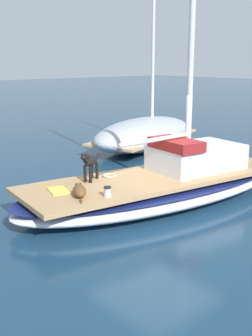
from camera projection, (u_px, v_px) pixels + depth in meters
ground_plane at (157, 202)px, 10.28m from camera, size 120.00×120.00×0.00m
sailboat_main at (158, 189)px, 10.20m from camera, size 3.44×7.50×0.66m
mast_main at (189, 12)px, 9.61m from camera, size 0.14×2.27×8.15m
cabin_house at (194, 156)px, 10.62m from camera, size 1.68×2.39×0.84m
dog_brown at (79, 190)px, 8.61m from camera, size 0.86×0.56×0.22m
dog_black at (90, 163)px, 9.58m from camera, size 0.54×0.86×0.70m
deck_winch at (107, 192)px, 8.54m from camera, size 0.16×0.16×0.21m
coiled_rope at (110, 176)px, 10.04m from camera, size 0.32×0.32×0.04m
deck_towel at (58, 191)px, 8.92m from camera, size 0.64×0.50×0.03m
moored_boat_port_side at (145, 133)px, 16.29m from camera, size 4.06×6.13×5.98m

